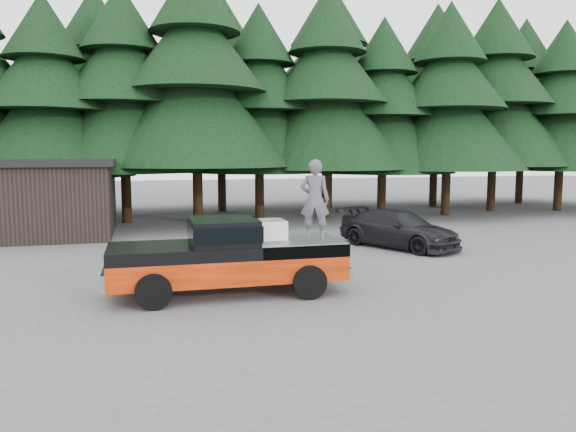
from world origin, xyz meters
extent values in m
plane|color=#49494B|center=(0.00, 0.00, 0.00)|extent=(120.00, 120.00, 0.00)
cube|color=black|center=(-1.82, -0.20, 1.62)|extent=(1.66, 1.90, 0.59)
cube|color=silver|center=(-0.65, -0.42, 1.58)|extent=(0.74, 0.62, 0.51)
imported|color=#4E4E54|center=(0.54, -0.29, 2.36)|extent=(0.88, 0.74, 2.06)
imported|color=black|center=(5.56, 5.14, 0.70)|extent=(3.98, 5.22, 1.41)
cube|color=black|center=(-9.00, 12.00, 1.50)|extent=(8.00, 6.00, 3.00)
cube|color=black|center=(-9.00, 12.00, 3.15)|extent=(8.40, 6.40, 0.30)
camera|label=1|loc=(-3.78, -14.00, 3.56)|focal=35.00mm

